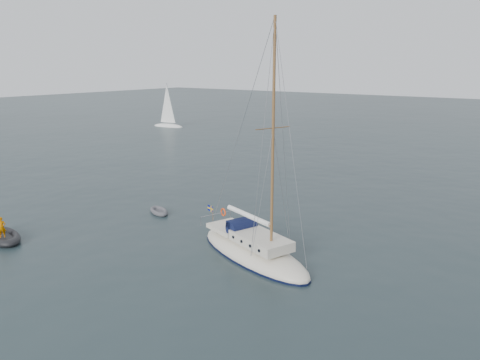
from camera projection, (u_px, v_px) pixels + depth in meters
The scene contains 5 objects.
ground at pixel (268, 246), 29.74m from camera, with size 300.00×300.00×0.00m, color black.
sailboat at pixel (253, 239), 27.96m from camera, with size 10.06×3.01×14.33m.
dinghy at pixel (159, 211), 36.37m from camera, with size 2.45×1.11×0.35m.
rib at pixel (2, 236), 30.88m from camera, with size 4.20×1.91×1.61m.
distant_yacht_a at pixel (167, 107), 85.72m from camera, with size 6.37×3.40×8.45m.
Camera 1 is at (14.99, -23.53, 11.28)m, focal length 35.00 mm.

